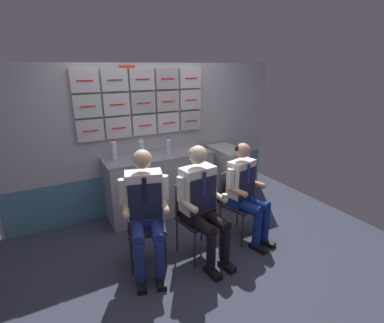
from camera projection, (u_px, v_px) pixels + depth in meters
ground at (198, 251)px, 3.45m from camera, size 4.80×4.80×0.04m
galley_bulkhead at (152, 137)px, 4.22m from camera, size 4.20×0.14×2.15m
galley_counter at (160, 184)px, 4.19m from camera, size 1.55×0.53×0.91m
service_trolley at (226, 172)px, 4.61m from camera, size 0.40×0.65×0.88m
folding_chair_left at (145, 216)px, 3.17m from camera, size 0.49×0.49×0.85m
crew_member_left at (145, 206)px, 2.96m from camera, size 0.54×0.70×1.32m
folding_chair_right at (194, 210)px, 3.29m from camera, size 0.44×0.44×0.85m
crew_member_right at (202, 199)px, 3.10m from camera, size 0.52×0.67×1.32m
folding_chair_by_counter at (235, 196)px, 3.64m from camera, size 0.49×0.49×0.85m
crew_member_by_counter at (246, 189)px, 3.48m from camera, size 0.50×0.64×1.24m
water_bottle_tall at (142, 149)px, 3.81m from camera, size 0.08×0.08×0.29m
water_bottle_short at (168, 146)px, 4.09m from camera, size 0.07×0.07×0.23m
water_bottle_blue_cap at (114, 150)px, 3.78m from camera, size 0.08×0.08×0.29m
paper_cup_tan at (200, 149)px, 4.14m from camera, size 0.06×0.06×0.08m
coffee_cup_white at (136, 157)px, 3.78m from camera, size 0.07×0.07×0.08m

